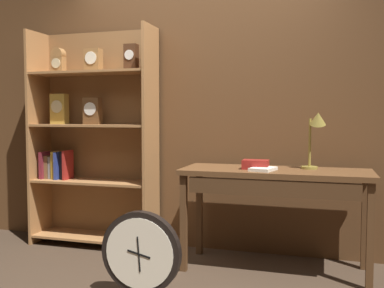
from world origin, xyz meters
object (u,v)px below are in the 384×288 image
object	(u,v)px
workbench	(275,182)
desk_lamp	(316,129)
bookshelf	(91,138)
open_repair_manual	(263,169)
round_clock_large	(141,255)
toolbox_small	(256,165)

from	to	relation	value
workbench	desk_lamp	distance (m)	0.53
bookshelf	open_repair_manual	world-z (taller)	bookshelf
desk_lamp	open_repair_manual	xyz separation A→B (m)	(-0.38, -0.18, -0.31)
round_clock_large	desk_lamp	bearing A→B (deg)	39.70
toolbox_small	open_repair_manual	distance (m)	0.10
bookshelf	desk_lamp	xyz separation A→B (m)	(2.07, -0.15, 0.11)
desk_lamp	open_repair_manual	distance (m)	0.53
round_clock_large	workbench	bearing A→B (deg)	45.34
desk_lamp	open_repair_manual	size ratio (longest dim) A/B	2.15
workbench	open_repair_manual	xyz separation A→B (m)	(-0.08, -0.07, 0.11)
desk_lamp	open_repair_manual	world-z (taller)	desk_lamp
workbench	round_clock_large	size ratio (longest dim) A/B	2.47
open_repair_manual	round_clock_large	world-z (taller)	open_repair_manual
bookshelf	toolbox_small	xyz separation A→B (m)	(1.61, -0.26, -0.18)
workbench	desk_lamp	xyz separation A→B (m)	(0.30, 0.11, 0.42)
workbench	open_repair_manual	world-z (taller)	open_repair_manual
open_repair_manual	round_clock_large	distance (m)	1.14
toolbox_small	round_clock_large	world-z (taller)	toolbox_small
desk_lamp	bookshelf	bearing A→B (deg)	175.95
toolbox_small	workbench	bearing A→B (deg)	2.42
workbench	round_clock_large	distance (m)	1.20
open_repair_manual	desk_lamp	bearing A→B (deg)	39.00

